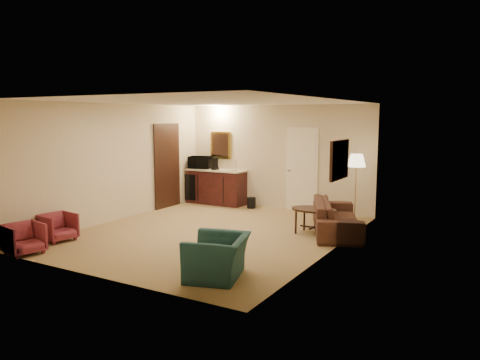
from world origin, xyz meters
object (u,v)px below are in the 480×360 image
object	(u,v)px
waste_bin	(251,203)
rose_chair_far	(24,237)
coffee_table	(313,221)
microwave	(200,161)
teal_armchair	(217,250)
floor_lamp	(356,188)
sofa	(337,211)
rose_chair_near	(58,226)
wetbar_cabinet	(216,187)
coffee_maker	(215,164)

from	to	relation	value
waste_bin	rose_chair_far	bearing A→B (deg)	-104.38
coffee_table	microwave	distance (m)	4.41
teal_armchair	floor_lamp	bearing A→B (deg)	154.19
floor_lamp	waste_bin	distance (m)	2.81
sofa	coffee_table	size ratio (longest dim) A/B	2.44
sofa	coffee_table	distance (m)	0.53
rose_chair_near	coffee_table	world-z (taller)	rose_chair_near
rose_chair_near	microwave	world-z (taller)	microwave
microwave	rose_chair_near	bearing A→B (deg)	-104.63
microwave	coffee_table	bearing A→B (deg)	-38.79
wetbar_cabinet	rose_chair_far	xyz separation A→B (m)	(-0.28, -5.52, -0.17)
wetbar_cabinet	sofa	xyz separation A→B (m)	(3.80, -1.42, -0.03)
coffee_maker	coffee_table	bearing A→B (deg)	-11.38
sofa	waste_bin	xyz separation A→B (m)	(-2.68, 1.35, -0.29)
coffee_table	microwave	xyz separation A→B (m)	(-3.94, 1.77, 0.86)
teal_armchair	coffee_table	xyz separation A→B (m)	(0.27, 3.07, -0.15)
coffee_table	floor_lamp	xyz separation A→B (m)	(0.40, 1.46, 0.50)
teal_armchair	floor_lamp	distance (m)	4.60
wetbar_cabinet	coffee_maker	size ratio (longest dim) A/B	5.14
teal_armchair	rose_chair_far	xyz separation A→B (m)	(-3.46, -0.66, -0.12)
sofa	coffee_table	xyz separation A→B (m)	(-0.35, -0.36, -0.17)
wetbar_cabinet	coffee_table	distance (m)	3.89
floor_lamp	rose_chair_far	bearing A→B (deg)	-128.47
wetbar_cabinet	coffee_table	world-z (taller)	wetbar_cabinet
rose_chair_near	floor_lamp	size ratio (longest dim) A/B	0.38
wetbar_cabinet	waste_bin	distance (m)	1.16
wetbar_cabinet	rose_chair_far	bearing A→B (deg)	-92.92
wetbar_cabinet	microwave	size ratio (longest dim) A/B	2.77
microwave	rose_chair_far	bearing A→B (deg)	-102.35
teal_armchair	microwave	xyz separation A→B (m)	(-3.67, 4.85, 0.71)
rose_chair_far	coffee_maker	world-z (taller)	coffee_maker
wetbar_cabinet	teal_armchair	world-z (taller)	wetbar_cabinet
wetbar_cabinet	waste_bin	size ratio (longest dim) A/B	5.94
sofa	teal_armchair	xyz separation A→B (m)	(-0.62, -3.44, -0.02)
rose_chair_near	floor_lamp	bearing A→B (deg)	-37.36
rose_chair_far	microwave	size ratio (longest dim) A/B	0.99
floor_lamp	wetbar_cabinet	bearing A→B (deg)	175.25
floor_lamp	coffee_maker	size ratio (longest dim) A/B	4.75
wetbar_cabinet	rose_chair_far	world-z (taller)	wetbar_cabinet
sofa	wetbar_cabinet	bearing A→B (deg)	46.38
coffee_table	rose_chair_far	bearing A→B (deg)	-134.97
rose_chair_near	coffee_table	size ratio (longest dim) A/B	0.64
rose_chair_far	wetbar_cabinet	bearing A→B (deg)	8.31
floor_lamp	microwave	size ratio (longest dim) A/B	2.56
wetbar_cabinet	coffee_maker	world-z (taller)	coffee_maker
rose_chair_near	floor_lamp	distance (m)	6.16
teal_armchair	floor_lamp	xyz separation A→B (m)	(0.67, 4.54, 0.35)
rose_chair_far	floor_lamp	world-z (taller)	floor_lamp
microwave	floor_lamp	bearing A→B (deg)	-18.64
coffee_table	waste_bin	xyz separation A→B (m)	(-2.33, 1.71, -0.12)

